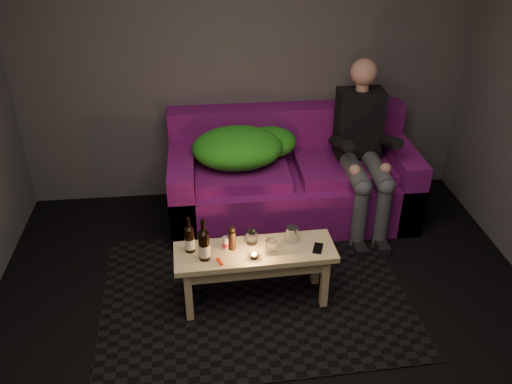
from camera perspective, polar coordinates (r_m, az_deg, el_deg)
floor at (r=3.59m, az=2.34°, el=-18.16°), size 4.50×4.50×0.00m
room at (r=3.02m, az=1.73°, el=10.16°), size 4.50×4.50×4.50m
rug at (r=4.07m, az=-0.17°, el=-10.78°), size 2.29×1.71×0.01m
sofa at (r=4.84m, az=3.64°, el=1.27°), size 2.11×0.95×0.91m
green_blanket at (r=4.62m, az=-1.40°, el=4.79°), size 0.93×0.63×0.32m
person at (r=4.63m, az=11.17°, el=4.91°), size 0.38×0.88×1.41m
coffee_table at (r=3.80m, az=-0.10°, el=-7.10°), size 1.13×0.40×0.46m
beer_bottle_a at (r=3.71m, az=-7.01°, el=-4.93°), size 0.07×0.07×0.27m
beer_bottle_b at (r=3.62m, az=-5.50°, el=-5.56°), size 0.08×0.08×0.31m
salt_shaker at (r=3.74m, az=-3.18°, el=-5.37°), size 0.06×0.06×0.10m
pepper_mill at (r=3.72m, az=-2.54°, el=-5.10°), size 0.07×0.07×0.14m
tumbler_back at (r=3.79m, az=-0.44°, el=-4.78°), size 0.10×0.10×0.09m
tealight at (r=3.66m, az=-0.19°, el=-6.68°), size 0.06×0.06×0.04m
tumbler_front at (r=3.70m, az=1.59°, el=-5.79°), size 0.10×0.10×0.10m
steel_cup at (r=3.81m, az=3.78°, el=-4.49°), size 0.10×0.10×0.12m
smartphone at (r=3.78m, az=6.53°, el=-5.90°), size 0.10×0.14×0.01m
red_lighter at (r=3.64m, az=-3.86°, el=-7.33°), size 0.04×0.08×0.01m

